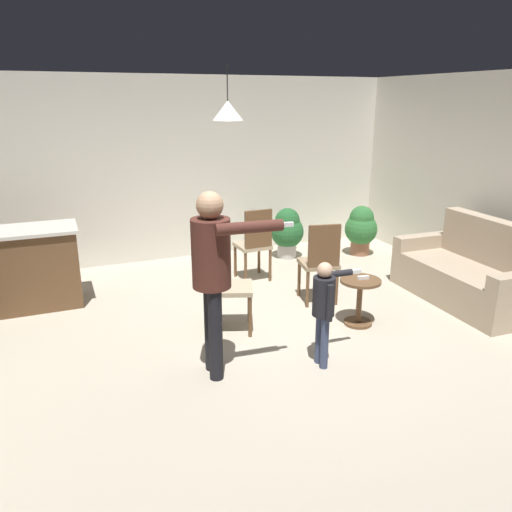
% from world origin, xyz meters
% --- Properties ---
extents(ground, '(7.68, 7.68, 0.00)m').
position_xyz_m(ground, '(0.00, 0.00, 0.00)').
color(ground, '#B2A893').
extents(wall_back, '(6.40, 0.10, 2.70)m').
position_xyz_m(wall_back, '(0.00, 3.20, 1.35)').
color(wall_back, silver).
rests_on(wall_back, ground).
extents(couch_floral, '(0.91, 1.83, 1.00)m').
position_xyz_m(couch_floral, '(2.51, 0.10, 0.33)').
color(couch_floral, tan).
rests_on(couch_floral, ground).
extents(kitchen_counter, '(1.26, 0.66, 0.95)m').
position_xyz_m(kitchen_counter, '(-2.45, 1.93, 0.48)').
color(kitchen_counter, brown).
rests_on(kitchen_counter, ground).
extents(side_table_by_couch, '(0.44, 0.44, 0.52)m').
position_xyz_m(side_table_by_couch, '(0.90, 0.02, 0.33)').
color(side_table_by_couch, brown).
rests_on(side_table_by_couch, ground).
extents(person_adult, '(0.80, 0.53, 1.66)m').
position_xyz_m(person_adult, '(-0.86, -0.36, 1.03)').
color(person_adult, black).
rests_on(person_adult, ground).
extents(person_child, '(0.54, 0.29, 1.00)m').
position_xyz_m(person_child, '(0.10, -0.60, 0.62)').
color(person_child, '#384260').
rests_on(person_child, ground).
extents(dining_chair_by_counter, '(0.43, 0.43, 1.00)m').
position_xyz_m(dining_chair_by_counter, '(0.37, 1.73, 0.55)').
color(dining_chair_by_counter, brown).
rests_on(dining_chair_by_counter, ground).
extents(dining_chair_near_wall, '(0.49, 0.49, 1.00)m').
position_xyz_m(dining_chair_near_wall, '(0.80, 0.72, 0.55)').
color(dining_chair_near_wall, brown).
rests_on(dining_chair_near_wall, ground).
extents(dining_chair_centre_back, '(0.54, 0.54, 1.00)m').
position_xyz_m(dining_chair_centre_back, '(-0.48, 0.45, 0.55)').
color(dining_chair_centre_back, brown).
rests_on(dining_chair_centre_back, ground).
extents(potted_plant_corner, '(0.51, 0.51, 0.78)m').
position_xyz_m(potted_plant_corner, '(1.24, 2.51, 0.43)').
color(potted_plant_corner, '#B7B2AD').
rests_on(potted_plant_corner, ground).
extents(potted_plant_by_wall, '(0.51, 0.51, 0.78)m').
position_xyz_m(potted_plant_by_wall, '(2.37, 2.21, 0.43)').
color(potted_plant_by_wall, brown).
rests_on(potted_plant_by_wall, ground).
extents(spare_remote_on_table, '(0.13, 0.06, 0.04)m').
position_xyz_m(spare_remote_on_table, '(0.93, 0.02, 0.54)').
color(spare_remote_on_table, white).
rests_on(spare_remote_on_table, side_table_by_couch).
extents(ceiling_light_pendant, '(0.32, 0.32, 0.55)m').
position_xyz_m(ceiling_light_pendant, '(-0.26, 0.91, 2.25)').
color(ceiling_light_pendant, silver).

